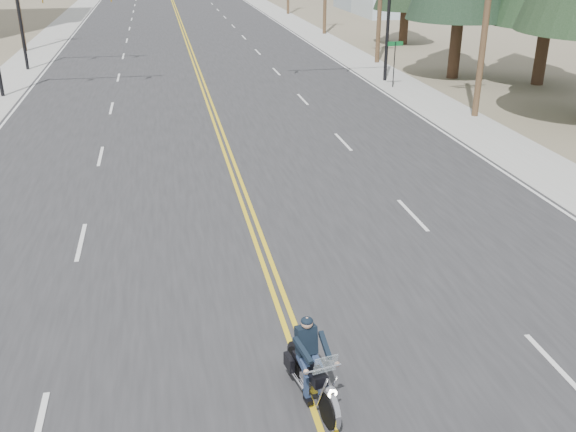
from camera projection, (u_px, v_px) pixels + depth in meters
The scene contains 6 objects.
road at pixel (178, 16), 71.38m from camera, with size 20.00×200.00×0.01m, color #303033.
sidewalk_left at pixel (71, 19), 69.33m from camera, with size 3.00×200.00×0.01m, color #A5A5A0.
sidewalk_right at pixel (279, 14), 73.42m from camera, with size 3.00×200.00×0.01m, color #A5A5A0.
traffic_mast_left at pixel (27, 2), 33.62m from camera, with size 7.10×0.26×7.00m.
street_sign at pixel (395, 56), 36.58m from camera, with size 0.90×0.06×2.62m.
motorcyclist at pixel (312, 364), 11.74m from camera, with size 0.90×2.10×1.64m, color black, non-canonical shape.
Camera 1 is at (-2.40, -5.31, 7.97)m, focal length 40.00 mm.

